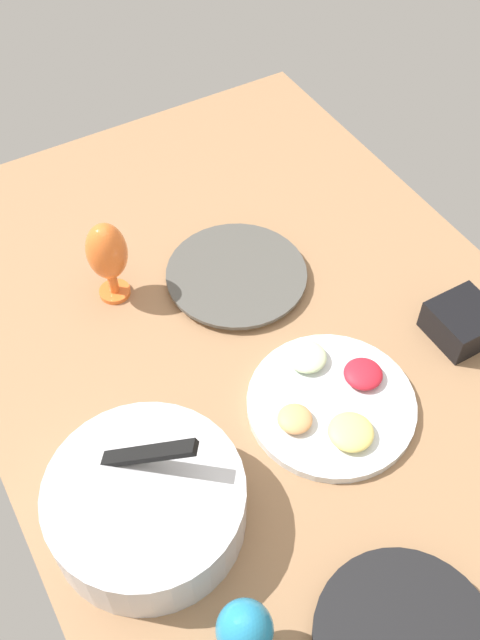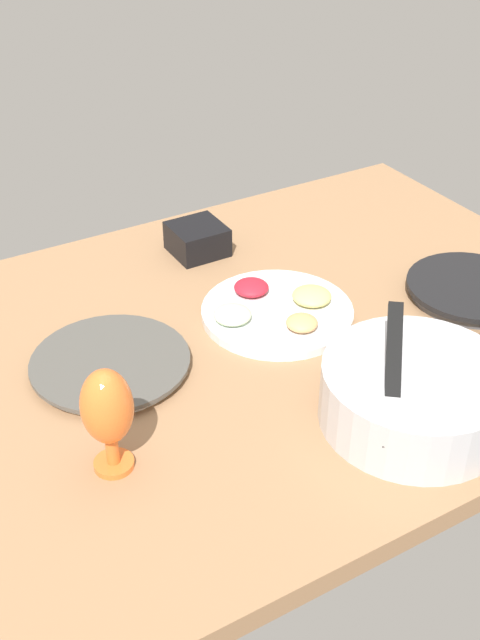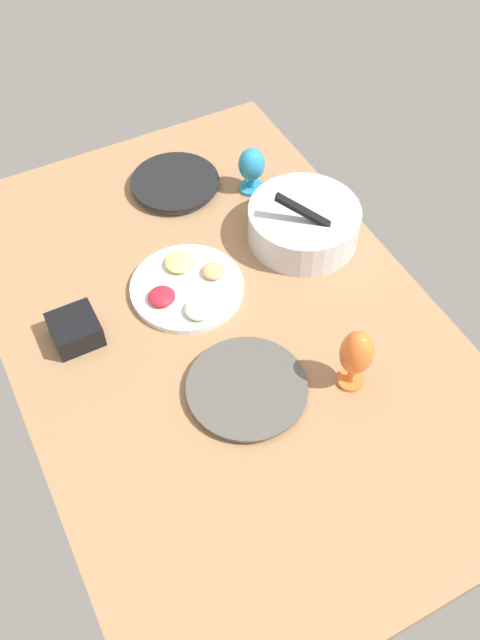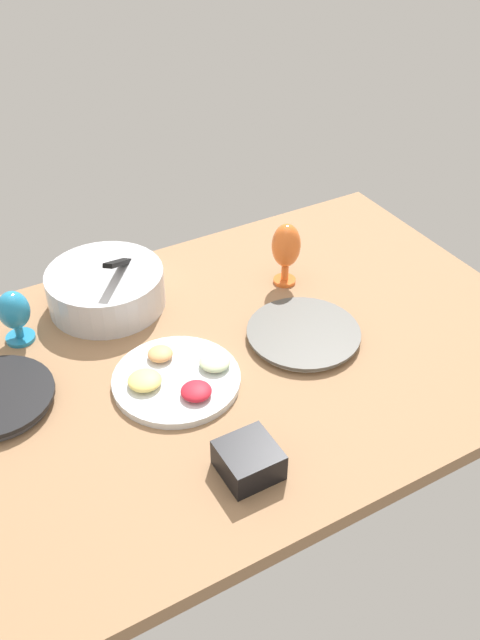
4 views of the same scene
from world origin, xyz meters
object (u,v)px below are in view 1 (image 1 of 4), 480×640
at_px(fruit_platter, 331,402).
at_px(square_bowl_black, 463,321).
at_px(dinner_plate_right, 236,276).
at_px(hurricane_glass_blue, 245,632).
at_px(hurricane_glass_orange, 107,254).
at_px(mixing_bowl, 146,503).

bearing_deg(fruit_platter, square_bowl_black, -87.39).
bearing_deg(dinner_plate_right, fruit_platter, 178.92).
bearing_deg(hurricane_glass_blue, fruit_platter, -50.92).
bearing_deg(fruit_platter, hurricane_glass_orange, 27.05).
relative_size(hurricane_glass_orange, hurricane_glass_blue, 1.29).
distance_m(hurricane_glass_blue, square_bowl_black, 0.70).
bearing_deg(hurricane_glass_orange, fruit_platter, -152.95).
distance_m(mixing_bowl, hurricane_glass_blue, 0.25).
relative_size(mixing_bowl, square_bowl_black, 2.70).
bearing_deg(hurricane_glass_orange, hurricane_glass_blue, 170.91).
height_order(dinner_plate_right, hurricane_glass_orange, hurricane_glass_orange).
height_order(hurricane_glass_orange, square_bowl_black, hurricane_glass_orange).
xyz_separation_m(fruit_platter, square_bowl_black, (0.01, -0.31, 0.02)).
xyz_separation_m(dinner_plate_right, fruit_platter, (-0.35, 0.01, 0.00)).
bearing_deg(mixing_bowl, hurricane_glass_orange, -17.36).
xyz_separation_m(dinner_plate_right, mixing_bowl, (-0.37, 0.37, 0.04)).
height_order(fruit_platter, square_bowl_black, square_bowl_black).
bearing_deg(square_bowl_black, dinner_plate_right, 42.02).
distance_m(hurricane_glass_orange, hurricane_glass_blue, 0.72).
bearing_deg(hurricane_glass_blue, dinner_plate_right, -28.95).
relative_size(mixing_bowl, hurricane_glass_blue, 2.16).
height_order(dinner_plate_right, hurricane_glass_blue, hurricane_glass_blue).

